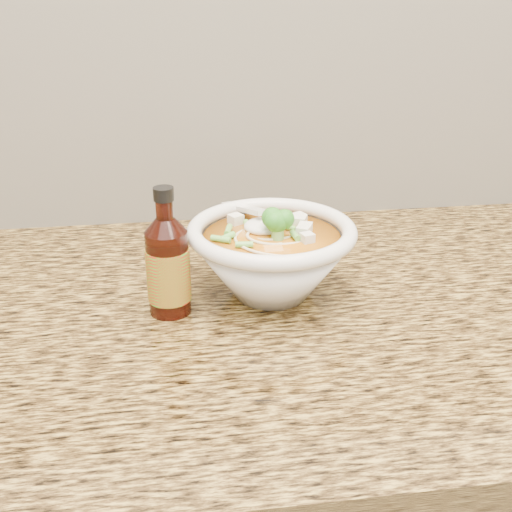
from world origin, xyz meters
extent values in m
cube|color=beige|center=(0.00, 1.99, 1.15)|extent=(4.00, 0.02, 0.50)
cube|color=#A7863D|center=(0.00, 1.68, 0.88)|extent=(4.00, 0.68, 0.04)
cylinder|color=white|center=(-0.06, 1.70, 0.90)|extent=(0.09, 0.09, 0.01)
torus|color=white|center=(-0.06, 1.70, 0.99)|extent=(0.21, 0.21, 0.02)
torus|color=beige|center=(-0.06, 1.69, 0.98)|extent=(0.12, 0.12, 0.00)
torus|color=beige|center=(-0.07, 1.68, 0.98)|extent=(0.14, 0.14, 0.00)
torus|color=beige|center=(-0.07, 1.70, 0.98)|extent=(0.06, 0.06, 0.00)
torus|color=beige|center=(-0.06, 1.71, 0.98)|extent=(0.12, 0.12, 0.00)
torus|color=beige|center=(-0.06, 1.68, 0.97)|extent=(0.13, 0.13, 0.00)
torus|color=beige|center=(-0.06, 1.69, 0.97)|extent=(0.11, 0.11, 0.00)
torus|color=beige|center=(-0.07, 1.69, 0.97)|extent=(0.13, 0.13, 0.00)
cube|color=silver|center=(-0.03, 1.75, 0.99)|extent=(0.02, 0.02, 0.02)
cube|color=silver|center=(-0.03, 1.65, 0.99)|extent=(0.02, 0.02, 0.01)
cube|color=silver|center=(-0.01, 1.72, 0.99)|extent=(0.03, 0.03, 0.02)
cube|color=silver|center=(-0.07, 1.75, 0.99)|extent=(0.02, 0.02, 0.02)
cube|color=silver|center=(-0.08, 1.70, 0.99)|extent=(0.02, 0.02, 0.02)
cube|color=silver|center=(-0.09, 1.72, 0.99)|extent=(0.02, 0.02, 0.02)
cube|color=silver|center=(-0.08, 1.71, 0.99)|extent=(0.02, 0.02, 0.02)
ellipsoid|color=#196014|center=(-0.05, 1.68, 1.00)|extent=(0.04, 0.04, 0.04)
cylinder|color=#67B947|center=(-0.02, 1.68, 0.99)|extent=(0.02, 0.01, 0.01)
cylinder|color=#67B947|center=(-0.08, 1.68, 0.99)|extent=(0.02, 0.02, 0.01)
cylinder|color=#67B947|center=(-0.07, 1.63, 0.99)|extent=(0.02, 0.02, 0.01)
cylinder|color=#67B947|center=(-0.05, 1.76, 0.99)|extent=(0.01, 0.02, 0.01)
cylinder|color=#67B947|center=(-0.03, 1.69, 0.99)|extent=(0.02, 0.01, 0.01)
cylinder|color=#67B947|center=(0.00, 1.67, 0.99)|extent=(0.02, 0.01, 0.01)
cylinder|color=#67B947|center=(-0.02, 1.68, 0.99)|extent=(0.02, 0.02, 0.01)
ellipsoid|color=white|center=(-0.07, 1.72, 0.99)|extent=(0.05, 0.05, 0.02)
cube|color=white|center=(-0.08, 1.77, 0.99)|extent=(0.05, 0.11, 0.03)
cylinder|color=#360E07|center=(-0.19, 1.67, 0.95)|extent=(0.05, 0.05, 0.11)
cylinder|color=#360E07|center=(-0.19, 1.67, 1.03)|extent=(0.02, 0.02, 0.02)
cylinder|color=black|center=(-0.19, 1.67, 1.05)|extent=(0.03, 0.03, 0.02)
cylinder|color=red|center=(-0.19, 1.67, 0.95)|extent=(0.06, 0.06, 0.07)
camera|label=1|loc=(-0.18, 0.96, 1.29)|focal=45.00mm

